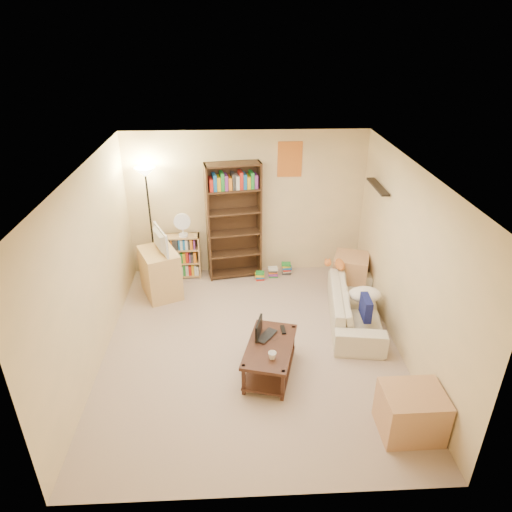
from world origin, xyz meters
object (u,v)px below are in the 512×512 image
tv_stand (160,273)px  floor_lamp (147,192)px  tabby_cat (338,264)px  end_cabinet (411,412)px  sofa (355,306)px  laptop (270,337)px  television (157,241)px  tall_bookshelf (234,219)px  side_table (350,273)px  desk_fan (182,224)px  short_bookshelf (183,256)px  mug (272,356)px  coffee_table (270,355)px

tv_stand → floor_lamp: floor_lamp is taller
tabby_cat → end_cabinet: size_ratio=0.64×
sofa → laptop: (-1.34, -0.93, 0.19)m
tv_stand → laptop: bearing=-72.6°
sofa → television: (-2.97, 0.94, 0.71)m
television → laptop: bearing=-162.6°
tall_bookshelf → floor_lamp: size_ratio=1.03×
side_table → tv_stand: bearing=179.6°
laptop → side_table: (1.48, 1.85, -0.14)m
side_table → end_cabinet: 3.00m
tall_bookshelf → end_cabinet: 4.13m
tv_stand → desk_fan: size_ratio=1.85×
tv_stand → short_bookshelf: short_bookshelf is taller
desk_fan → floor_lamp: floor_lamp is taller
tabby_cat → desk_fan: desk_fan is taller
sofa → mug: mug is taller
mug → tv_stand: 2.80m
end_cabinet → tv_stand: bearing=135.5°
tall_bookshelf → desk_fan: 0.86m
coffee_table → tall_bookshelf: bearing=114.1°
end_cabinet → desk_fan: bearing=127.5°
coffee_table → floor_lamp: 3.41m
tv_stand → television: size_ratio=1.21×
tv_stand → tabby_cat: bearing=-28.3°
laptop → short_bookshelf: size_ratio=0.50×
mug → television: (-1.63, 2.27, 0.48)m
tall_bookshelf → floor_lamp: tall_bookshelf is taller
coffee_table → end_cabinet: size_ratio=1.70×
floor_lamp → side_table: 3.58m
tv_stand → side_table: size_ratio=1.25×
desk_fan → end_cabinet: desk_fan is taller
tabby_cat → desk_fan: bearing=163.0°
short_bookshelf → desk_fan: bearing=-45.7°
laptop → television: 2.54m
laptop → end_cabinet: size_ratio=0.61×
mug → end_cabinet: 1.63m
tabby_cat → television: size_ratio=0.65×
tabby_cat → laptop: (-1.20, -1.65, -0.14)m
laptop → tv_stand: tv_stand is taller
mug → television: bearing=125.7°
tall_bookshelf → short_bookshelf: size_ratio=2.59×
television → short_bookshelf: television is taller
sofa → tabby_cat: tabby_cat is taller
coffee_table → short_bookshelf: size_ratio=1.41×
tv_stand → short_bookshelf: bearing=38.2°
side_table → short_bookshelf: bearing=168.0°
tall_bookshelf → floor_lamp: bearing=170.3°
tabby_cat → tv_stand: (-2.84, 0.22, -0.21)m
mug → short_bookshelf: short_bookshelf is taller
sofa → mug: bearing=142.9°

